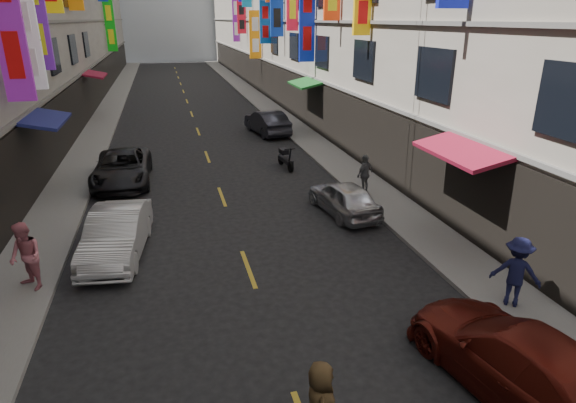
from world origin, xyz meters
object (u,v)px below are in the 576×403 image
car_left_mid (117,234)px  pedestrian_rfar (365,174)px  pedestrian_lfar (26,257)px  car_right_near (520,362)px  scooter_far_right (285,159)px  car_right_far (267,122)px  pedestrian_rnear (516,272)px  car_left_far (122,168)px  car_right_mid (344,198)px

car_left_mid → pedestrian_rfar: pedestrian_rfar is taller
pedestrian_lfar → car_right_near: bearing=16.1°
pedestrian_lfar → pedestrian_rfar: pedestrian_lfar is taller
scooter_far_right → car_right_far: 7.16m
car_left_mid → pedestrian_rnear: size_ratio=2.41×
scooter_far_right → car_right_near: 15.10m
car_right_far → pedestrian_rfar: size_ratio=2.81×
pedestrian_rfar → car_left_mid: bearing=-12.5°
car_right_near → pedestrian_lfar: (-9.54, 6.09, 0.31)m
car_right_far → car_right_near: bearing=81.2°
car_left_far → car_right_near: car_right_near is taller
pedestrian_lfar → pedestrian_rnear: pedestrian_lfar is taller
car_right_far → pedestrian_lfar: bearing=50.6°
car_left_mid → car_right_near: size_ratio=0.86×
car_right_mid → pedestrian_lfar: size_ratio=2.00×
car_right_mid → pedestrian_rfar: size_ratio=2.32×
car_right_far → pedestrian_lfar: pedestrian_lfar is taller
car_right_near → pedestrian_lfar: pedestrian_lfar is taller
car_left_mid → car_right_mid: car_left_mid is taller
car_right_near → pedestrian_rnear: 3.05m
scooter_far_right → pedestrian_rfar: pedestrian_rfar is taller
pedestrian_lfar → car_left_mid: bearing=87.8°
scooter_far_right → pedestrian_rfar: 4.89m
pedestrian_rfar → car_right_mid: bearing=16.6°
car_right_near → car_right_far: car_right_far is taller
scooter_far_right → car_right_near: size_ratio=0.37×
car_left_far → pedestrian_rfar: pedestrian_rfar is taller
pedestrian_lfar → pedestrian_rnear: size_ratio=1.03×
car_right_near → pedestrian_rfar: bearing=-107.0°
pedestrian_rnear → pedestrian_rfar: (-0.34, 8.24, -0.10)m
pedestrian_lfar → pedestrian_rfar: size_ratio=1.16×
car_right_mid → car_right_far: car_right_far is taller
pedestrian_rnear → car_right_mid: bearing=-34.4°
car_left_far → pedestrian_rfar: size_ratio=3.15×
scooter_far_right → car_right_mid: size_ratio=0.51×
car_left_far → pedestrian_lfar: (-1.72, -8.54, 0.34)m
car_right_far → car_left_far: bearing=35.3°
pedestrian_lfar → car_right_mid: bearing=66.2°
car_right_far → car_right_mid: bearing=81.2°
pedestrian_lfar → car_left_far: bearing=127.3°
pedestrian_rfar → car_left_far: bearing=-53.8°
car_left_mid → car_right_far: 16.35m
scooter_far_right → car_right_near: (0.64, -15.08, 0.26)m
car_right_near → pedestrian_rfar: size_ratio=3.14×
car_right_far → pedestrian_rnear: 19.83m
scooter_far_right → pedestrian_rnear: 12.87m
scooter_far_right → pedestrian_lfar: 12.67m
car_left_far → pedestrian_rnear: (9.62, -12.17, 0.31)m
car_right_far → car_left_mid: bearing=53.7°
pedestrian_rfar → car_right_far: bearing=-113.6°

